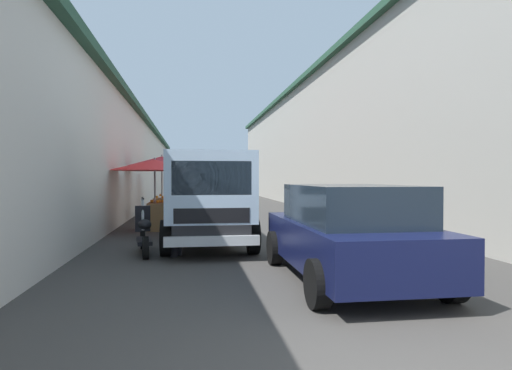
{
  "coord_description": "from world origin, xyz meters",
  "views": [
    {
      "loc": [
        -2.76,
        1.75,
        1.56
      ],
      "look_at": [
        9.29,
        -0.08,
        1.35
      ],
      "focal_mm": 30.38,
      "sensor_mm": 36.0,
      "label": 1
    }
  ],
  "objects_px": {
    "fruit_stall_far_right": "(162,169)",
    "plastic_stool": "(458,250)",
    "parked_scooter": "(144,232)",
    "fruit_stall_far_left": "(176,172)",
    "delivery_truck": "(209,202)",
    "hatchback_car": "(348,232)",
    "vendor_by_crates": "(176,208)",
    "fruit_stall_near_right": "(155,173)"
  },
  "relations": [
    {
      "from": "fruit_stall_far_left",
      "to": "hatchback_car",
      "type": "bearing_deg",
      "value": -167.45
    },
    {
      "from": "fruit_stall_far_left",
      "to": "hatchback_car",
      "type": "xyz_separation_m",
      "value": [
        -13.55,
        -3.02,
        -1.09
      ]
    },
    {
      "from": "fruit_stall_far_right",
      "to": "parked_scooter",
      "type": "xyz_separation_m",
      "value": [
        -7.2,
        -0.1,
        -1.43
      ]
    },
    {
      "from": "plastic_stool",
      "to": "fruit_stall_far_left",
      "type": "bearing_deg",
      "value": 21.81
    },
    {
      "from": "fruit_stall_far_right",
      "to": "hatchback_car",
      "type": "xyz_separation_m",
      "value": [
        -10.06,
        -3.4,
        -1.14
      ]
    },
    {
      "from": "fruit_stall_near_right",
      "to": "delivery_truck",
      "type": "bearing_deg",
      "value": -159.54
    },
    {
      "from": "fruit_stall_far_left",
      "to": "vendor_by_crates",
      "type": "relative_size",
      "value": 1.5
    },
    {
      "from": "fruit_stall_far_left",
      "to": "plastic_stool",
      "type": "xyz_separation_m",
      "value": [
        -12.99,
        -5.2,
        -1.5
      ]
    },
    {
      "from": "fruit_stall_near_right",
      "to": "vendor_by_crates",
      "type": "distance_m",
      "value": 4.71
    },
    {
      "from": "hatchback_car",
      "to": "fruit_stall_near_right",
      "type": "bearing_deg",
      "value": 25.73
    },
    {
      "from": "fruit_stall_far_left",
      "to": "parked_scooter",
      "type": "bearing_deg",
      "value": 178.47
    },
    {
      "from": "hatchback_car",
      "to": "fruit_stall_far_left",
      "type": "bearing_deg",
      "value": 12.55
    },
    {
      "from": "vendor_by_crates",
      "to": "fruit_stall_near_right",
      "type": "bearing_deg",
      "value": 9.4
    },
    {
      "from": "hatchback_car",
      "to": "vendor_by_crates",
      "type": "xyz_separation_m",
      "value": [
        2.47,
        2.64,
        0.22
      ]
    },
    {
      "from": "delivery_truck",
      "to": "parked_scooter",
      "type": "bearing_deg",
      "value": 103.85
    },
    {
      "from": "fruit_stall_near_right",
      "to": "hatchback_car",
      "type": "relative_size",
      "value": 0.71
    },
    {
      "from": "fruit_stall_near_right",
      "to": "parked_scooter",
      "type": "bearing_deg",
      "value": -178.7
    },
    {
      "from": "fruit_stall_far_left",
      "to": "delivery_truck",
      "type": "height_order",
      "value": "fruit_stall_far_left"
    },
    {
      "from": "fruit_stall_far_left",
      "to": "fruit_stall_far_right",
      "type": "relative_size",
      "value": 1.0
    },
    {
      "from": "hatchback_car",
      "to": "vendor_by_crates",
      "type": "relative_size",
      "value": 2.37
    },
    {
      "from": "delivery_truck",
      "to": "vendor_by_crates",
      "type": "distance_m",
      "value": 1.0
    },
    {
      "from": "fruit_stall_far_right",
      "to": "plastic_stool",
      "type": "relative_size",
      "value": 5.71
    },
    {
      "from": "hatchback_car",
      "to": "plastic_stool",
      "type": "relative_size",
      "value": 8.99
    },
    {
      "from": "parked_scooter",
      "to": "hatchback_car",
      "type": "bearing_deg",
      "value": -130.9
    },
    {
      "from": "fruit_stall_near_right",
      "to": "fruit_stall_far_left",
      "type": "height_order",
      "value": "fruit_stall_far_left"
    },
    {
      "from": "parked_scooter",
      "to": "vendor_by_crates",
      "type": "bearing_deg",
      "value": -120.61
    },
    {
      "from": "delivery_truck",
      "to": "vendor_by_crates",
      "type": "relative_size",
      "value": 2.99
    },
    {
      "from": "parked_scooter",
      "to": "plastic_stool",
      "type": "distance_m",
      "value": 5.95
    },
    {
      "from": "vendor_by_crates",
      "to": "plastic_stool",
      "type": "height_order",
      "value": "vendor_by_crates"
    },
    {
      "from": "hatchback_car",
      "to": "vendor_by_crates",
      "type": "bearing_deg",
      "value": 46.92
    },
    {
      "from": "parked_scooter",
      "to": "plastic_stool",
      "type": "height_order",
      "value": "parked_scooter"
    },
    {
      "from": "plastic_stool",
      "to": "hatchback_car",
      "type": "bearing_deg",
      "value": 104.36
    },
    {
      "from": "fruit_stall_near_right",
      "to": "delivery_truck",
      "type": "distance_m",
      "value": 4.17
    },
    {
      "from": "fruit_stall_far_right",
      "to": "fruit_stall_far_left",
      "type": "bearing_deg",
      "value": -6.25
    },
    {
      "from": "fruit_stall_near_right",
      "to": "plastic_stool",
      "type": "distance_m",
      "value": 8.67
    },
    {
      "from": "fruit_stall_far_right",
      "to": "delivery_truck",
      "type": "xyz_separation_m",
      "value": [
        -6.87,
        -1.44,
        -0.84
      ]
    },
    {
      "from": "fruit_stall_far_right",
      "to": "parked_scooter",
      "type": "distance_m",
      "value": 7.34
    },
    {
      "from": "plastic_stool",
      "to": "delivery_truck",
      "type": "bearing_deg",
      "value": 57.54
    },
    {
      "from": "fruit_stall_near_right",
      "to": "fruit_stall_far_right",
      "type": "height_order",
      "value": "fruit_stall_far_right"
    },
    {
      "from": "fruit_stall_far_left",
      "to": "vendor_by_crates",
      "type": "bearing_deg",
      "value": -178.05
    },
    {
      "from": "fruit_stall_far_right",
      "to": "plastic_stool",
      "type": "bearing_deg",
      "value": -149.56
    },
    {
      "from": "fruit_stall_far_left",
      "to": "fruit_stall_near_right",
      "type": "bearing_deg",
      "value": 176.64
    }
  ]
}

